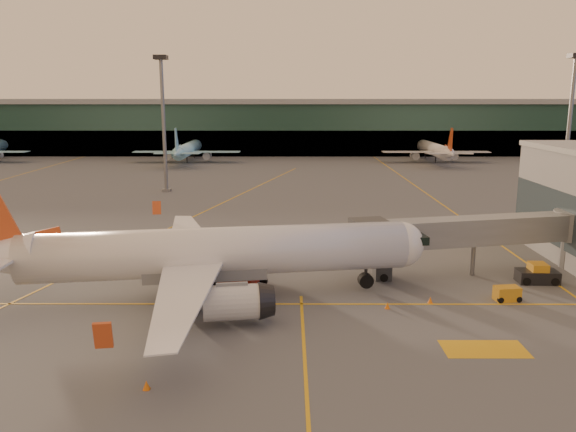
{
  "coord_description": "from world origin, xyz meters",
  "views": [
    {
      "loc": [
        3.95,
        -41.65,
        17.71
      ],
      "look_at": [
        3.77,
        18.92,
        5.0
      ],
      "focal_mm": 35.0,
      "sensor_mm": 36.0,
      "label": 1
    }
  ],
  "objects_px": {
    "catering_truck": "(235,260)",
    "pushback_tug": "(538,275)",
    "gpu_cart": "(507,294)",
    "main_airplane": "(202,255)"
  },
  "relations": [
    {
      "from": "gpu_cart",
      "to": "catering_truck",
      "type": "bearing_deg",
      "value": 165.19
    },
    {
      "from": "catering_truck",
      "to": "gpu_cart",
      "type": "relative_size",
      "value": 2.91
    },
    {
      "from": "catering_truck",
      "to": "pushback_tug",
      "type": "distance_m",
      "value": 29.54
    },
    {
      "from": "catering_truck",
      "to": "pushback_tug",
      "type": "height_order",
      "value": "catering_truck"
    },
    {
      "from": "gpu_cart",
      "to": "pushback_tug",
      "type": "distance_m",
      "value": 6.99
    },
    {
      "from": "main_airplane",
      "to": "pushback_tug",
      "type": "bearing_deg",
      "value": -0.53
    },
    {
      "from": "main_airplane",
      "to": "catering_truck",
      "type": "height_order",
      "value": "main_airplane"
    },
    {
      "from": "main_airplane",
      "to": "catering_truck",
      "type": "relative_size",
      "value": 6.14
    },
    {
      "from": "gpu_cart",
      "to": "main_airplane",
      "type": "bearing_deg",
      "value": 171.87
    },
    {
      "from": "main_airplane",
      "to": "pushback_tug",
      "type": "xyz_separation_m",
      "value": [
        32.07,
        4.58,
        -3.32
      ]
    }
  ]
}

